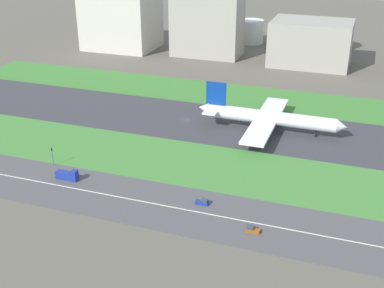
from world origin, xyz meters
name	(u,v)px	position (x,y,z in m)	size (l,w,h in m)	color
ground_plane	(187,120)	(0.00, 0.00, 0.00)	(800.00, 800.00, 0.00)	#5B564C
runway	(187,120)	(0.00, 0.00, 0.05)	(280.00, 46.00, 0.10)	#38383D
grass_median_north	(213,93)	(0.00, 41.00, 0.05)	(280.00, 36.00, 0.10)	#3D7A33
grass_median_south	(151,157)	(0.00, -41.00, 0.05)	(280.00, 36.00, 0.10)	#427F38
highway	(113,196)	(0.00, -73.00, 0.05)	(280.00, 28.00, 0.10)	#4C4C4F
highway_centerline	(113,196)	(0.00, -73.00, 0.11)	(266.00, 0.50, 0.01)	silver
airliner	(267,117)	(37.36, 0.00, 6.23)	(65.00, 56.00, 19.70)	white
truck_1	(68,175)	(-20.65, -68.00, 1.67)	(8.40, 2.50, 4.00)	navy
car_3	(203,202)	(30.46, -68.00, 0.92)	(4.40, 1.80, 2.00)	navy
car_0	(252,230)	(49.38, -78.00, 0.92)	(4.40, 1.80, 2.00)	brown
traffic_light	(52,155)	(-31.95, -60.01, 4.29)	(0.36, 0.50, 7.20)	#4C4C51
terminal_building	(121,20)	(-90.00, 114.00, 19.15)	(47.64, 37.81, 38.31)	beige
hangar_building	(207,22)	(-27.04, 114.00, 22.16)	(45.03, 24.09, 44.32)	#9E998E
office_tower	(311,43)	(40.66, 114.00, 13.71)	(48.68, 34.11, 27.42)	#9E998E
fuel_tank_west	(251,31)	(-8.14, 159.00, 8.28)	(18.83, 18.83, 16.56)	silver
fuel_tank_centre	(292,34)	(22.19, 159.00, 8.49)	(16.79, 16.79, 16.98)	silver
fuel_tank_east	(332,38)	(50.02, 159.00, 7.88)	(24.02, 24.02, 15.77)	silver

